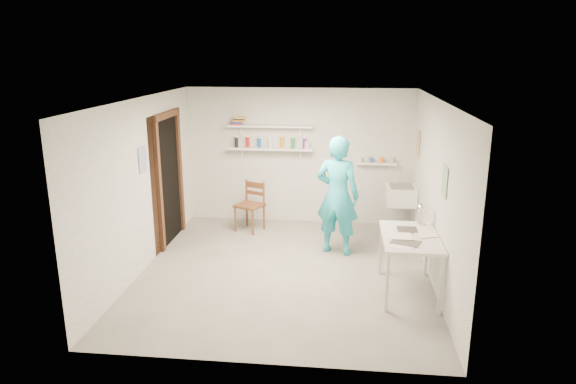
# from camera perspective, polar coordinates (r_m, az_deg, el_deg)

# --- Properties ---
(floor) EXTENTS (4.00, 4.50, 0.02)m
(floor) POSITION_cam_1_polar(r_m,az_deg,el_deg) (7.35, -0.34, -8.83)
(floor) COLOR slate
(floor) RESTS_ON ground
(ceiling) EXTENTS (4.00, 4.50, 0.02)m
(ceiling) POSITION_cam_1_polar(r_m,az_deg,el_deg) (6.73, -0.37, 10.32)
(ceiling) COLOR silver
(ceiling) RESTS_ON wall_back
(wall_back) EXTENTS (4.00, 0.02, 2.40)m
(wall_back) POSITION_cam_1_polar(r_m,az_deg,el_deg) (9.13, 1.26, 3.99)
(wall_back) COLOR silver
(wall_back) RESTS_ON ground
(wall_front) EXTENTS (4.00, 0.02, 2.40)m
(wall_front) POSITION_cam_1_polar(r_m,az_deg,el_deg) (4.82, -3.43, -6.64)
(wall_front) COLOR silver
(wall_front) RESTS_ON ground
(wall_left) EXTENTS (0.02, 4.50, 2.40)m
(wall_left) POSITION_cam_1_polar(r_m,az_deg,el_deg) (7.44, -15.94, 0.74)
(wall_left) COLOR silver
(wall_left) RESTS_ON ground
(wall_right) EXTENTS (0.02, 4.50, 2.40)m
(wall_right) POSITION_cam_1_polar(r_m,az_deg,el_deg) (7.01, 16.19, -0.15)
(wall_right) COLOR silver
(wall_right) RESTS_ON ground
(doorway_recess) EXTENTS (0.02, 0.90, 2.00)m
(doorway_recess) POSITION_cam_1_polar(r_m,az_deg,el_deg) (8.43, -13.09, 1.22)
(doorway_recess) COLOR black
(doorway_recess) RESTS_ON wall_left
(corridor_box) EXTENTS (1.40, 1.50, 2.10)m
(corridor_box) POSITION_cam_1_polar(r_m,az_deg,el_deg) (8.67, -17.55, 1.64)
(corridor_box) COLOR brown
(corridor_box) RESTS_ON ground
(door_lintel) EXTENTS (0.06, 1.05, 0.10)m
(door_lintel) POSITION_cam_1_polar(r_m,az_deg,el_deg) (8.23, -13.40, 8.32)
(door_lintel) COLOR brown
(door_lintel) RESTS_ON wall_left
(door_jamb_near) EXTENTS (0.06, 0.10, 2.00)m
(door_jamb_near) POSITION_cam_1_polar(r_m,az_deg,el_deg) (7.97, -14.11, 0.34)
(door_jamb_near) COLOR brown
(door_jamb_near) RESTS_ON ground
(door_jamb_far) EXTENTS (0.06, 0.10, 2.00)m
(door_jamb_far) POSITION_cam_1_polar(r_m,az_deg,el_deg) (8.88, -11.93, 2.01)
(door_jamb_far) COLOR brown
(door_jamb_far) RESTS_ON ground
(shelf_lower) EXTENTS (1.50, 0.22, 0.03)m
(shelf_lower) POSITION_cam_1_polar(r_m,az_deg,el_deg) (9.03, -1.98, 4.82)
(shelf_lower) COLOR white
(shelf_lower) RESTS_ON wall_back
(shelf_upper) EXTENTS (1.50, 0.22, 0.03)m
(shelf_upper) POSITION_cam_1_polar(r_m,az_deg,el_deg) (8.97, -2.00, 7.34)
(shelf_upper) COLOR white
(shelf_upper) RESTS_ON wall_back
(ledge_shelf) EXTENTS (0.70, 0.14, 0.03)m
(ledge_shelf) POSITION_cam_1_polar(r_m,az_deg,el_deg) (9.05, 9.77, 3.14)
(ledge_shelf) COLOR white
(ledge_shelf) RESTS_ON wall_back
(poster_left) EXTENTS (0.01, 0.28, 0.36)m
(poster_left) POSITION_cam_1_polar(r_m,az_deg,el_deg) (7.40, -15.83, 3.46)
(poster_left) COLOR #334C7F
(poster_left) RESTS_ON wall_left
(poster_right_a) EXTENTS (0.01, 0.34, 0.42)m
(poster_right_a) POSITION_cam_1_polar(r_m,az_deg,el_deg) (8.67, 14.26, 5.26)
(poster_right_a) COLOR #995933
(poster_right_a) RESTS_ON wall_right
(poster_right_b) EXTENTS (0.01, 0.30, 0.38)m
(poster_right_b) POSITION_cam_1_polar(r_m,az_deg,el_deg) (6.41, 17.01, 1.13)
(poster_right_b) COLOR #3F724C
(poster_right_b) RESTS_ON wall_right
(belfast_sink) EXTENTS (0.48, 0.60, 0.30)m
(belfast_sink) POSITION_cam_1_polar(r_m,az_deg,el_deg) (8.73, 12.44, -0.29)
(belfast_sink) COLOR white
(belfast_sink) RESTS_ON wall_right
(man) EXTENTS (0.76, 0.61, 1.82)m
(man) POSITION_cam_1_polar(r_m,az_deg,el_deg) (7.73, 5.52, -0.39)
(man) COLOR #27AFC4
(man) RESTS_ON ground
(wall_clock) EXTENTS (0.32, 0.13, 0.33)m
(wall_clock) POSITION_cam_1_polar(r_m,az_deg,el_deg) (7.86, 5.14, 2.17)
(wall_clock) COLOR #C6BB87
(wall_clock) RESTS_ON man
(wooden_chair) EXTENTS (0.55, 0.54, 0.91)m
(wooden_chair) POSITION_cam_1_polar(r_m,az_deg,el_deg) (8.81, -4.29, -1.49)
(wooden_chair) COLOR brown
(wooden_chair) RESTS_ON ground
(work_table) EXTENTS (0.70, 1.16, 0.77)m
(work_table) POSITION_cam_1_polar(r_m,az_deg,el_deg) (6.76, 13.26, -7.84)
(work_table) COLOR silver
(work_table) RESTS_ON ground
(desk_lamp) EXTENTS (0.15, 0.15, 0.15)m
(desk_lamp) POSITION_cam_1_polar(r_m,az_deg,el_deg) (7.01, 14.67, -1.78)
(desk_lamp) COLOR silver
(desk_lamp) RESTS_ON work_table
(spray_cans) EXTENTS (1.26, 0.06, 0.17)m
(spray_cans) POSITION_cam_1_polar(r_m,az_deg,el_deg) (9.01, -1.99, 5.45)
(spray_cans) COLOR black
(spray_cans) RESTS_ON shelf_lower
(book_stack) EXTENTS (0.26, 0.14, 0.14)m
(book_stack) POSITION_cam_1_polar(r_m,az_deg,el_deg) (9.05, -5.55, 7.89)
(book_stack) COLOR red
(book_stack) RESTS_ON shelf_upper
(ledge_pots) EXTENTS (0.48, 0.07, 0.09)m
(ledge_pots) POSITION_cam_1_polar(r_m,az_deg,el_deg) (9.03, 9.78, 3.51)
(ledge_pots) COLOR silver
(ledge_pots) RESTS_ON ledge_shelf
(papers) EXTENTS (0.30, 0.22, 0.02)m
(papers) POSITION_cam_1_polar(r_m,az_deg,el_deg) (6.61, 13.47, -4.66)
(papers) COLOR silver
(papers) RESTS_ON work_table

